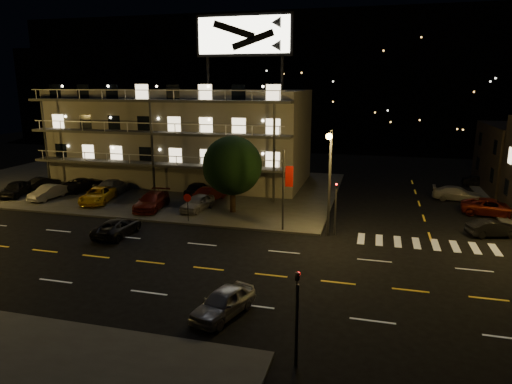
% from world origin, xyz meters
% --- Properties ---
extents(ground, '(140.00, 140.00, 0.00)m').
position_xyz_m(ground, '(0.00, 0.00, 0.00)').
color(ground, black).
rests_on(ground, ground).
extents(curb_nw, '(44.00, 24.00, 0.15)m').
position_xyz_m(curb_nw, '(-14.00, 20.00, 0.07)').
color(curb_nw, '#3C3C3A').
rests_on(curb_nw, ground).
extents(motel, '(28.00, 13.80, 18.10)m').
position_xyz_m(motel, '(-9.94, 23.88, 5.34)').
color(motel, gray).
rests_on(motel, ground).
extents(hill_backdrop, '(120.00, 25.00, 24.00)m').
position_xyz_m(hill_backdrop, '(-5.94, 68.78, 11.55)').
color(hill_backdrop, black).
rests_on(hill_backdrop, ground).
extents(streetlight_nc, '(0.44, 1.92, 8.00)m').
position_xyz_m(streetlight_nc, '(8.50, 7.94, 4.96)').
color(streetlight_nc, '#2D2D30').
rests_on(streetlight_nc, ground).
extents(signal_nw, '(0.20, 0.27, 4.60)m').
position_xyz_m(signal_nw, '(9.00, 8.50, 2.57)').
color(signal_nw, '#2D2D30').
rests_on(signal_nw, ground).
extents(signal_sw, '(0.20, 0.27, 4.60)m').
position_xyz_m(signal_sw, '(9.00, -8.50, 2.57)').
color(signal_sw, '#2D2D30').
rests_on(signal_sw, ground).
extents(banner_north, '(0.83, 0.16, 6.40)m').
position_xyz_m(banner_north, '(5.09, 8.40, 3.43)').
color(banner_north, '#2D2D30').
rests_on(banner_north, ground).
extents(stop_sign, '(0.91, 0.11, 2.61)m').
position_xyz_m(stop_sign, '(-3.00, 8.57, 1.71)').
color(stop_sign, '#2D2D30').
rests_on(stop_sign, ground).
extents(tree, '(5.36, 5.16, 6.74)m').
position_xyz_m(tree, '(-0.32, 12.22, 4.16)').
color(tree, black).
rests_on(tree, curb_nw).
extents(lot_car_0, '(2.92, 4.69, 1.49)m').
position_xyz_m(lot_car_0, '(-23.22, 12.14, 0.90)').
color(lot_car_0, black).
rests_on(lot_car_0, curb_nw).
extents(lot_car_1, '(1.77, 4.23, 1.36)m').
position_xyz_m(lot_car_1, '(-19.26, 11.96, 0.83)').
color(lot_car_1, gray).
rests_on(lot_car_1, curb_nw).
extents(lot_car_2, '(3.43, 5.45, 1.40)m').
position_xyz_m(lot_car_2, '(-13.75, 12.03, 0.85)').
color(lot_car_2, yellow).
rests_on(lot_car_2, curb_nw).
extents(lot_car_3, '(2.54, 5.26, 1.48)m').
position_xyz_m(lot_car_3, '(-7.65, 11.24, 0.89)').
color(lot_car_3, '#54130C').
rests_on(lot_car_3, curb_nw).
extents(lot_car_4, '(2.27, 4.32, 1.40)m').
position_xyz_m(lot_car_4, '(-3.50, 11.92, 0.85)').
color(lot_car_4, gray).
rests_on(lot_car_4, curb_nw).
extents(lot_car_5, '(2.14, 3.90, 1.22)m').
position_xyz_m(lot_car_5, '(-22.89, 15.77, 0.76)').
color(lot_car_5, black).
rests_on(lot_car_5, curb_nw).
extents(lot_car_6, '(3.87, 5.36, 1.35)m').
position_xyz_m(lot_car_6, '(-18.04, 16.18, 0.83)').
color(lot_car_6, black).
rests_on(lot_car_6, curb_nw).
extents(lot_car_7, '(2.82, 5.48, 1.52)m').
position_xyz_m(lot_car_7, '(-14.32, 15.58, 0.91)').
color(lot_car_7, gray).
rests_on(lot_car_7, curb_nw).
extents(lot_car_8, '(1.79, 4.31, 1.46)m').
position_xyz_m(lot_car_8, '(-5.50, 16.97, 0.88)').
color(lot_car_8, black).
rests_on(lot_car_8, curb_nw).
extents(lot_car_9, '(2.27, 4.39, 1.38)m').
position_xyz_m(lot_car_9, '(-3.58, 15.46, 0.84)').
color(lot_car_9, '#54130C').
rests_on(lot_car_9, curb_nw).
extents(side_car_0, '(4.05, 2.43, 1.26)m').
position_xyz_m(side_car_0, '(20.57, 11.28, 0.63)').
color(side_car_0, black).
rests_on(side_car_0, ground).
extents(side_car_1, '(5.43, 3.05, 1.44)m').
position_xyz_m(side_car_1, '(21.84, 17.43, 0.72)').
color(side_car_1, '#54130C').
rests_on(side_car_1, ground).
extents(side_car_2, '(4.81, 2.25, 1.36)m').
position_xyz_m(side_car_2, '(19.70, 22.30, 0.68)').
color(side_car_2, gray).
rests_on(side_car_2, ground).
extents(side_car_3, '(3.80, 1.75, 1.26)m').
position_xyz_m(side_car_3, '(23.11, 29.61, 0.63)').
color(side_car_3, black).
rests_on(side_car_3, ground).
extents(road_car_east, '(2.75, 4.33, 1.37)m').
position_xyz_m(road_car_east, '(4.79, -5.28, 0.69)').
color(road_car_east, gray).
rests_on(road_car_east, ground).
extents(road_car_west, '(2.15, 4.63, 1.29)m').
position_xyz_m(road_car_west, '(-6.93, 4.32, 0.64)').
color(road_car_west, black).
rests_on(road_car_west, ground).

